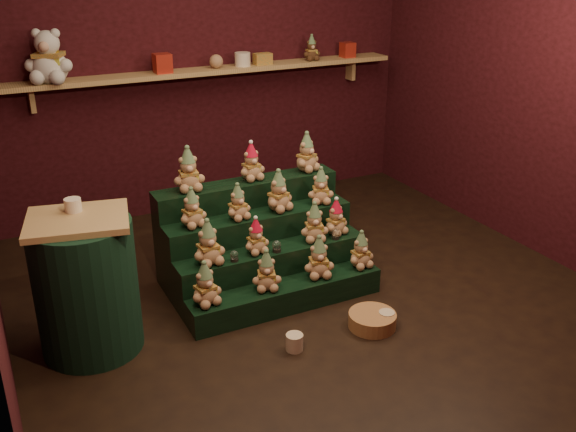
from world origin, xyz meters
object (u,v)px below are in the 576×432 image
side_table (86,285)px  white_bear (48,49)px  snow_globe_b (277,246)px  wicker_basket (372,320)px  mug_right (386,319)px  brown_bear (312,48)px  mug_left (294,342)px  mini_christmas_tree (209,304)px  snow_globe_c (336,234)px  riser_tier_front (287,296)px  snow_globe_a (234,256)px

side_table → white_bear: 2.14m
snow_globe_b → wicker_basket: bearing=-58.2°
mug_right → brown_bear: size_ratio=0.46×
mug_left → side_table: bearing=151.5°
white_bear → mini_christmas_tree: bearing=-49.1°
snow_globe_c → brown_bear: brown_bear is taller
mug_right → wicker_basket: bearing=159.6°
mini_christmas_tree → brown_bear: bearing=46.8°
snow_globe_c → brown_bear: bearing=67.0°
mug_left → snow_globe_c: bearing=43.9°
side_table → mug_left: size_ratio=8.11×
riser_tier_front → white_bear: 2.68m
snow_globe_b → snow_globe_a: bearing=180.0°
side_table → mini_christmas_tree: bearing=4.5°
riser_tier_front → mug_right: 0.70m
snow_globe_c → mug_right: snow_globe_c is taller
snow_globe_b → wicker_basket: (0.39, -0.63, -0.35)m
riser_tier_front → brown_bear: 2.65m
snow_globe_c → mini_christmas_tree: size_ratio=0.25×
snow_globe_b → snow_globe_c: bearing=0.0°
riser_tier_front → mini_christmas_tree: mini_christmas_tree is taller
wicker_basket → brown_bear: brown_bear is taller
snow_globe_c → mug_right: 0.75m
mug_left → brown_bear: 3.11m
mug_left → white_bear: 2.99m
snow_globe_c → mug_left: snow_globe_c is taller
snow_globe_a → mini_christmas_tree: bearing=-152.1°
mini_christmas_tree → mug_right: bearing=-27.3°
wicker_basket → brown_bear: (0.83, 2.40, 1.39)m
riser_tier_front → wicker_basket: (0.40, -0.47, -0.04)m
mini_christmas_tree → wicker_basket: mini_christmas_tree is taller
snow_globe_c → wicker_basket: bearing=-97.4°
riser_tier_front → side_table: (-1.28, 0.13, 0.34)m
riser_tier_front → snow_globe_a: size_ratio=18.37×
mini_christmas_tree → wicker_basket: size_ratio=1.02×
snow_globe_c → mug_right: (0.01, -0.66, -0.35)m
brown_bear → mug_right: bearing=-99.9°
mini_christmas_tree → wicker_basket: (0.95, -0.50, -0.11)m
mini_christmas_tree → mug_left: 0.64m
mug_left → brown_bear: (1.41, 2.40, 1.38)m
mug_left → wicker_basket: mug_left is taller
riser_tier_front → snow_globe_b: 0.35m
snow_globe_c → mug_left: size_ratio=0.74×
snow_globe_a → snow_globe_b: snow_globe_b is taller
white_bear → riser_tier_front: bearing=-35.5°
mug_left → mug_right: bearing=-2.6°
wicker_basket → mug_left: bearing=-179.7°
wicker_basket → snow_globe_c: bearing=82.6°
mug_right → wicker_basket: (-0.09, 0.03, -0.00)m
snow_globe_b → wicker_basket: snow_globe_b is taller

